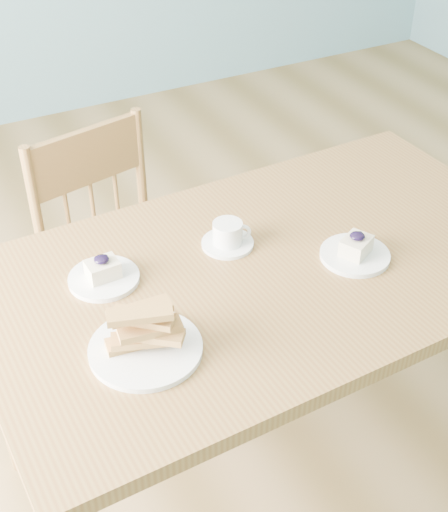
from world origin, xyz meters
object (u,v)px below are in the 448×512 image
(cheesecake_plate_near, at_px, (355,251))
(cheesecake_plate_far, at_px, (103,274))
(dining_chair, at_px, (121,269))
(biscotti_plate, at_px, (144,336))
(dining_table, at_px, (270,287))
(coffee_cup, at_px, (228,236))

(cheesecake_plate_near, height_order, cheesecake_plate_far, cheesecake_plate_near)
(dining_chair, bearing_deg, biscotti_plate, -116.74)
(dining_table, bearing_deg, biscotti_plate, -162.20)
(cheesecake_plate_far, bearing_deg, coffee_cup, -1.58)
(dining_chair, height_order, cheesecake_plate_near, dining_chair)
(cheesecake_plate_near, relative_size, coffee_cup, 1.31)
(dining_table, xyz_separation_m, cheesecake_plate_near, (0.20, -0.08, 0.10))
(cheesecake_plate_near, bearing_deg, coffee_cup, 143.10)
(coffee_cup, bearing_deg, biscotti_plate, -119.13)
(dining_table, height_order, cheesecake_plate_far, cheesecake_plate_far)
(dining_chair, xyz_separation_m, cheesecake_plate_far, (-0.17, -0.42, 0.34))
(dining_chair, distance_m, coffee_cup, 0.57)
(cheesecake_plate_far, xyz_separation_m, biscotti_plate, (-0.00, -0.27, 0.03))
(dining_table, relative_size, dining_chair, 1.63)
(dining_chair, bearing_deg, coffee_cup, -81.37)
(dining_table, height_order, coffee_cup, coffee_cup)
(cheesecake_plate_far, bearing_deg, cheesecake_plate_near, -18.95)
(dining_chair, distance_m, biscotti_plate, 0.80)
(dining_table, relative_size, biscotti_plate, 6.03)
(biscotti_plate, bearing_deg, coffee_cup, 37.75)
(dining_chair, relative_size, biscotti_plate, 3.71)
(dining_chair, relative_size, cheesecake_plate_far, 5.30)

